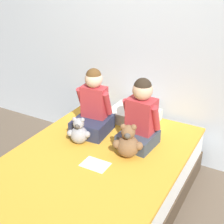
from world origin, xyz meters
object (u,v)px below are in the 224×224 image
at_px(sign_card, 95,164).
at_px(child_on_right, 141,117).
at_px(teddy_bear_held_by_left_child, 79,132).
at_px(teddy_bear_held_by_right_child, 128,143).
at_px(pillow_at_headboard, 134,115).
at_px(child_on_left, 93,108).
at_px(bed, 93,183).

bearing_deg(sign_card, child_on_right, 69.81).
bearing_deg(teddy_bear_held_by_left_child, teddy_bear_held_by_right_child, -17.76).
bearing_deg(teddy_bear_held_by_right_child, pillow_at_headboard, 90.91).
distance_m(teddy_bear_held_by_left_child, teddy_bear_held_by_right_child, 0.46).
bearing_deg(sign_card, pillow_at_headboard, 94.16).
relative_size(teddy_bear_held_by_left_child, teddy_bear_held_by_right_child, 0.84).
distance_m(child_on_left, teddy_bear_held_by_right_child, 0.52).
bearing_deg(bed, pillow_at_headboard, 90.00).
relative_size(bed, child_on_right, 3.24).
height_order(child_on_right, pillow_at_headboard, child_on_right).
xyz_separation_m(child_on_left, sign_card, (0.29, -0.45, -0.23)).
xyz_separation_m(pillow_at_headboard, sign_card, (0.06, -0.81, -0.05)).
bearing_deg(bed, child_on_right, 60.66).
relative_size(bed, child_on_left, 3.22).
xyz_separation_m(bed, child_on_right, (0.22, 0.40, 0.49)).
bearing_deg(teddy_bear_held_by_left_child, bed, -54.46).
height_order(child_on_right, teddy_bear_held_by_left_child, child_on_right).
height_order(bed, child_on_left, child_on_left).
xyz_separation_m(child_on_right, pillow_at_headboard, (-0.22, 0.36, -0.20)).
height_order(bed, teddy_bear_held_by_left_child, teddy_bear_held_by_left_child).
distance_m(child_on_right, sign_card, 0.54).
xyz_separation_m(child_on_left, teddy_bear_held_by_left_child, (0.00, -0.24, -0.13)).
height_order(bed, sign_card, sign_card).
distance_m(child_on_left, child_on_right, 0.46).
bearing_deg(bed, teddy_bear_held_by_right_child, 38.41).
bearing_deg(teddy_bear_held_by_right_child, child_on_left, 134.40).
height_order(bed, pillow_at_headboard, pillow_at_headboard).
xyz_separation_m(teddy_bear_held_by_left_child, teddy_bear_held_by_right_child, (0.45, 0.02, 0.02)).
bearing_deg(pillow_at_headboard, sign_card, -85.84).
bearing_deg(teddy_bear_held_by_right_child, teddy_bear_held_by_left_child, 162.23).
distance_m(teddy_bear_held_by_left_child, sign_card, 0.37).
bearing_deg(child_on_right, bed, -115.09).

